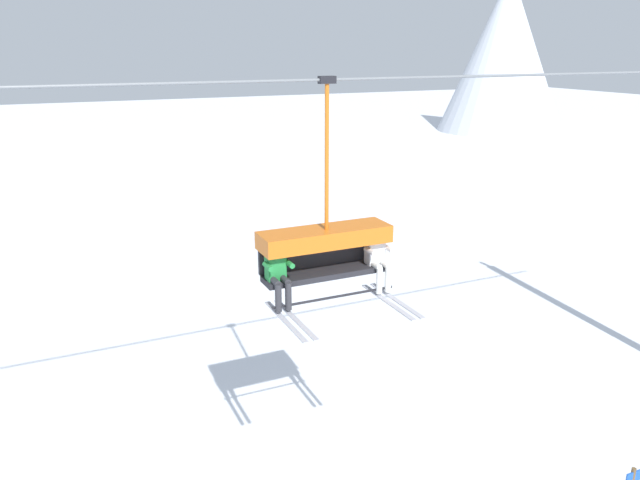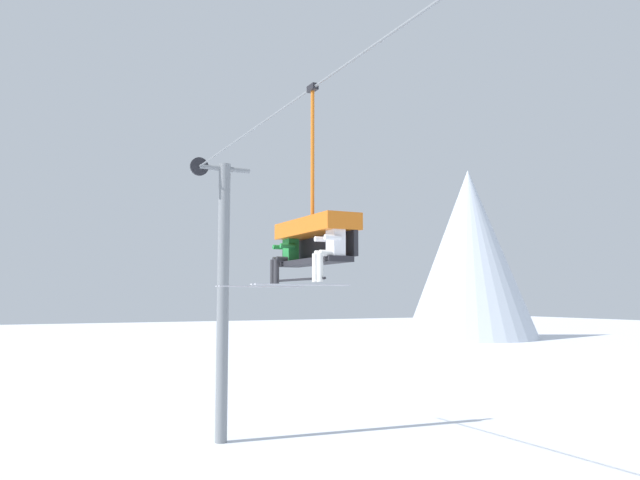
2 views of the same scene
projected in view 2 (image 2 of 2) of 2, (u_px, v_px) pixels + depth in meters
name	position (u px, v px, depth m)	size (l,w,h in m)	color
mountain_peak_west	(470.00, 253.00, 65.89)	(13.65, 13.65, 17.87)	silver
lift_tower_near	(222.00, 293.00, 18.85)	(0.36, 1.88, 8.51)	slate
lift_cable	(359.00, 56.00, 10.21)	(21.37, 0.05, 0.05)	slate
chairlift_chair	(316.00, 233.00, 11.55)	(2.34, 0.74, 3.71)	#232328
skier_green	(285.00, 253.00, 12.28)	(0.46, 1.70, 1.23)	#23843D
skier_white	(329.00, 246.00, 10.57)	(0.46, 1.70, 1.23)	silver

